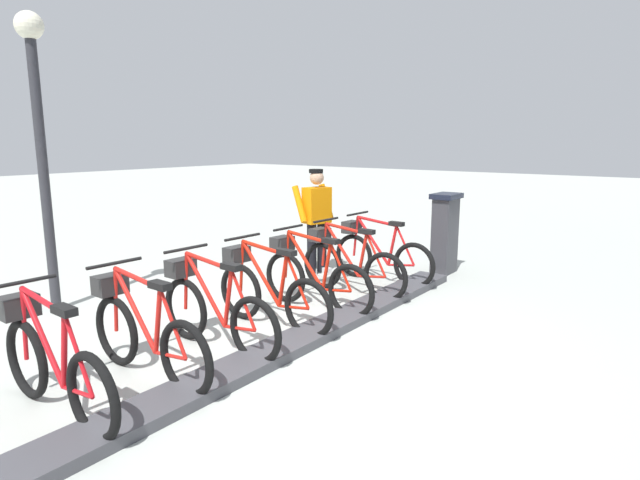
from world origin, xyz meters
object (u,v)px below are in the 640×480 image
at_px(bike_docked_6, 51,363).
at_px(lamp_post, 38,118).
at_px(bike_docked_1, 348,264).
at_px(bike_docked_4, 213,309).
at_px(worker_near_rack, 316,217).
at_px(bike_docked_0, 379,254).
at_px(bike_docked_5, 143,332).
at_px(bike_docked_3, 268,290).
at_px(payment_kiosk, 445,232).
at_px(bike_docked_2, 312,276).

height_order(bike_docked_6, lamp_post, lamp_post).
distance_m(bike_docked_1, lamp_post, 4.25).
xyz_separation_m(bike_docked_1, bike_docked_4, (0.00, 2.46, 0.00)).
bearing_deg(worker_near_rack, bike_docked_0, -170.21).
height_order(bike_docked_1, lamp_post, lamp_post).
bearing_deg(bike_docked_5, bike_docked_1, -90.00).
bearing_deg(lamp_post, bike_docked_3, -155.93).
bearing_deg(bike_docked_6, payment_kiosk, -95.45).
distance_m(bike_docked_3, bike_docked_4, 0.82).
distance_m(payment_kiosk, bike_docked_5, 5.21).
bearing_deg(bike_docked_2, bike_docked_5, 90.00).
relative_size(payment_kiosk, bike_docked_3, 0.74).
height_order(bike_docked_1, worker_near_rack, worker_near_rack).
relative_size(payment_kiosk, bike_docked_1, 0.74).
bearing_deg(bike_docked_5, worker_near_rack, -75.21).
bearing_deg(bike_docked_5, payment_kiosk, -96.30).
relative_size(bike_docked_2, bike_docked_5, 1.00).
relative_size(bike_docked_3, worker_near_rack, 1.04).
bearing_deg(lamp_post, bike_docked_0, -125.42).
height_order(payment_kiosk, lamp_post, lamp_post).
height_order(bike_docked_5, bike_docked_6, same).
xyz_separation_m(bike_docked_1, bike_docked_5, (0.00, 3.28, 0.00)).
height_order(payment_kiosk, bike_docked_6, payment_kiosk).
relative_size(bike_docked_5, bike_docked_6, 1.00).
bearing_deg(bike_docked_6, bike_docked_3, -90.00).
xyz_separation_m(bike_docked_2, lamp_post, (2.56, 1.96, 1.93)).
distance_m(bike_docked_1, bike_docked_6, 4.10).
height_order(bike_docked_0, bike_docked_3, same).
bearing_deg(lamp_post, bike_docked_6, 152.85).
xyz_separation_m(bike_docked_1, lamp_post, (2.56, 2.78, 1.93)).
xyz_separation_m(bike_docked_0, bike_docked_1, (0.00, 0.82, 0.00)).
xyz_separation_m(bike_docked_3, bike_docked_5, (0.00, 1.64, 0.00)).
bearing_deg(worker_near_rack, bike_docked_2, 125.32).
bearing_deg(bike_docked_0, lamp_post, 54.58).
relative_size(bike_docked_3, bike_docked_5, 1.00).
bearing_deg(bike_docked_5, lamp_post, -10.92).
xyz_separation_m(payment_kiosk, worker_near_rack, (1.61, 1.26, 0.24)).
height_order(bike_docked_2, lamp_post, lamp_post).
distance_m(payment_kiosk, bike_docked_3, 3.59).
xyz_separation_m(bike_docked_3, bike_docked_4, (0.00, 0.82, 0.00)).
relative_size(bike_docked_5, worker_near_rack, 1.04).
height_order(payment_kiosk, bike_docked_0, payment_kiosk).
bearing_deg(bike_docked_4, bike_docked_5, 90.00).
xyz_separation_m(bike_docked_1, bike_docked_2, (0.00, 0.82, 0.00)).
bearing_deg(bike_docked_6, bike_docked_0, -90.00).
height_order(bike_docked_5, worker_near_rack, worker_near_rack).
height_order(worker_near_rack, lamp_post, lamp_post).
distance_m(bike_docked_1, worker_near_rack, 1.31).
height_order(payment_kiosk, bike_docked_4, payment_kiosk).
relative_size(bike_docked_2, bike_docked_6, 1.00).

